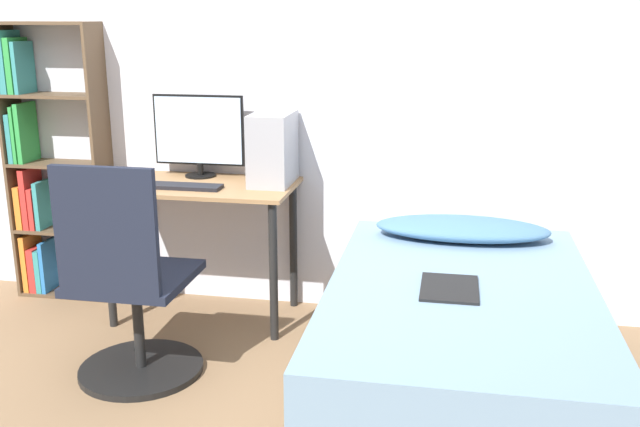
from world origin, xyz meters
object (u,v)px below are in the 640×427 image
object	(u,v)px
keyboard	(182,186)
pc_tower	(273,149)
bed	(459,342)
bookshelf	(44,171)
office_chair	(130,299)
monitor	(199,133)

from	to	relation	value
keyboard	pc_tower	world-z (taller)	pc_tower
bed	bookshelf	bearing A→B (deg)	161.41
office_chair	pc_tower	world-z (taller)	pc_tower
bookshelf	office_chair	bearing A→B (deg)	-44.41
keyboard	pc_tower	distance (m)	0.52
office_chair	bed	world-z (taller)	office_chair
bookshelf	pc_tower	world-z (taller)	bookshelf
bookshelf	monitor	size ratio (longest dim) A/B	3.10
keyboard	pc_tower	size ratio (longest dim) A/B	1.13
office_chair	keyboard	xyz separation A→B (m)	(0.02, 0.65, 0.38)
bookshelf	monitor	xyz separation A→B (m)	(0.97, 0.01, 0.25)
monitor	office_chair	bearing A→B (deg)	-90.88
monitor	keyboard	bearing A→B (deg)	-89.79
bookshelf	keyboard	distance (m)	1.01
monitor	pc_tower	size ratio (longest dim) A/B	1.37
office_chair	pc_tower	bearing A→B (deg)	61.42
bed	pc_tower	world-z (taller)	pc_tower
office_chair	monitor	distance (m)	1.13
bookshelf	pc_tower	xyz separation A→B (m)	(1.42, -0.08, 0.20)
bed	office_chair	bearing A→B (deg)	-175.52
bed	keyboard	world-z (taller)	keyboard
monitor	pc_tower	distance (m)	0.46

